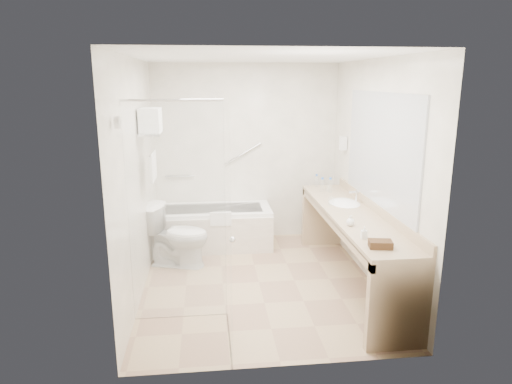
{
  "coord_description": "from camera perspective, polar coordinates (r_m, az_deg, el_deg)",
  "views": [
    {
      "loc": [
        -0.56,
        -4.83,
        2.28
      ],
      "look_at": [
        0.0,
        0.3,
        1.0
      ],
      "focal_mm": 32.0,
      "sensor_mm": 36.0,
      "label": 1
    }
  ],
  "objects": [
    {
      "name": "hairdryer_unit",
      "position": [
        6.21,
        10.84,
        6.0
      ],
      "size": [
        0.08,
        0.1,
        0.18
      ],
      "primitive_type": "cube",
      "color": "silver",
      "rests_on": "wall_right"
    },
    {
      "name": "soap_bottle_a",
      "position": [
        4.34,
        13.34,
        -5.34
      ],
      "size": [
        0.06,
        0.12,
        0.05
      ],
      "primitive_type": "imported",
      "rotation": [
        0.0,
        0.0,
        -0.09
      ],
      "color": "silver",
      "rests_on": "vanity_counter"
    },
    {
      "name": "drinking_glass_near",
      "position": [
        5.39,
        9.39,
        -1.13
      ],
      "size": [
        0.08,
        0.08,
        0.09
      ],
      "primitive_type": "cylinder",
      "rotation": [
        0.0,
        0.0,
        -0.17
      ],
      "color": "silver",
      "rests_on": "vanity_counter"
    },
    {
      "name": "water_bottle_left",
      "position": [
        6.0,
        8.28,
        0.85
      ],
      "size": [
        0.06,
        0.06,
        0.19
      ],
      "rotation": [
        0.0,
        0.0,
        0.2
      ],
      "color": "silver",
      "rests_on": "vanity_counter"
    },
    {
      "name": "sink",
      "position": [
        5.53,
        11.0,
        -1.65
      ],
      "size": [
        0.4,
        0.52,
        0.14
      ],
      "primitive_type": "ellipsoid",
      "color": "white",
      "rests_on": "vanity_counter"
    },
    {
      "name": "floor",
      "position": [
        5.37,
        0.35,
        -11.19
      ],
      "size": [
        3.2,
        3.2,
        0.0
      ],
      "primitive_type": "plane",
      "color": "tan",
      "rests_on": "ground"
    },
    {
      "name": "mirror",
      "position": [
        5.09,
        15.24,
        5.19
      ],
      "size": [
        0.02,
        2.0,
        1.2
      ],
      "primitive_type": "cube",
      "color": "#AFB3BC",
      "rests_on": "wall_right"
    },
    {
      "name": "grab_bar_short",
      "position": [
        6.54,
        -9.52,
        2.0
      ],
      "size": [
        0.4,
        0.03,
        0.03
      ],
      "primitive_type": "cylinder",
      "rotation": [
        0.0,
        1.57,
        0.0
      ],
      "color": "silver",
      "rests_on": "wall_back"
    },
    {
      "name": "ceiling",
      "position": [
        4.87,
        0.4,
        16.52
      ],
      "size": [
        2.6,
        3.2,
        0.1
      ],
      "primitive_type": "cube",
      "color": "white",
      "rests_on": "wall_back"
    },
    {
      "name": "shower_enclosure",
      "position": [
        4.09,
        -6.95,
        -3.45
      ],
      "size": [
        0.96,
        0.91,
        2.11
      ],
      "color": "silver",
      "rests_on": "floor"
    },
    {
      "name": "grab_bar_long",
      "position": [
        6.49,
        -1.65,
        4.79
      ],
      "size": [
        0.53,
        0.03,
        0.33
      ],
      "primitive_type": "cylinder",
      "rotation": [
        0.0,
        1.05,
        0.0
      ],
      "color": "silver",
      "rests_on": "wall_back"
    },
    {
      "name": "towel_shelf",
      "position": [
        5.24,
        -13.0,
        7.81
      ],
      "size": [
        0.24,
        0.55,
        0.81
      ],
      "color": "silver",
      "rests_on": "wall_left"
    },
    {
      "name": "faucet",
      "position": [
        5.54,
        12.48,
        -0.5
      ],
      "size": [
        0.03,
        0.03,
        0.14
      ],
      "primitive_type": "cylinder",
      "color": "silver",
      "rests_on": "vanity_counter"
    },
    {
      "name": "bathtub",
      "position": [
        6.39,
        -5.39,
        -4.41
      ],
      "size": [
        1.6,
        0.73,
        0.59
      ],
      "color": "white",
      "rests_on": "floor"
    },
    {
      "name": "vanity_counter",
      "position": [
        5.21,
        11.87,
        -4.74
      ],
      "size": [
        0.55,
        2.7,
        0.95
      ],
      "color": "tan",
      "rests_on": "floor"
    },
    {
      "name": "wall_front",
      "position": [
        3.44,
        3.45,
        -3.53
      ],
      "size": [
        2.6,
        0.1,
        2.5
      ],
      "primitive_type": "cube",
      "color": "white",
      "rests_on": "ground"
    },
    {
      "name": "water_bottle_mid",
      "position": [
        6.26,
        7.57,
        1.35
      ],
      "size": [
        0.05,
        0.05,
        0.18
      ],
      "rotation": [
        0.0,
        0.0,
        0.23
      ],
      "color": "silver",
      "rests_on": "vanity_counter"
    },
    {
      "name": "drinking_glass_far",
      "position": [
        6.05,
        8.93,
        0.46
      ],
      "size": [
        0.08,
        0.08,
        0.08
      ],
      "primitive_type": "cylinder",
      "rotation": [
        0.0,
        0.0,
        -0.42
      ],
      "color": "silver",
      "rests_on": "vanity_counter"
    },
    {
      "name": "wall_back",
      "position": [
        6.54,
        -1.24,
        4.86
      ],
      "size": [
        2.6,
        0.1,
        2.5
      ],
      "primitive_type": "cube",
      "color": "white",
      "rests_on": "ground"
    },
    {
      "name": "soap_bottle_b",
      "position": [
        4.67,
        11.72,
        -3.64
      ],
      "size": [
        0.11,
        0.13,
        0.08
      ],
      "primitive_type": "imported",
      "rotation": [
        0.0,
        0.0,
        0.32
      ],
      "color": "silver",
      "rests_on": "vanity_counter"
    },
    {
      "name": "water_bottle_right",
      "position": [
        5.98,
        9.26,
        0.8
      ],
      "size": [
        0.06,
        0.06,
        0.2
      ],
      "rotation": [
        0.0,
        0.0,
        -0.14
      ],
      "color": "silver",
      "rests_on": "vanity_counter"
    },
    {
      "name": "wall_left",
      "position": [
        4.99,
        -14.62,
        1.57
      ],
      "size": [
        0.1,
        3.2,
        2.5
      ],
      "primitive_type": "cube",
      "color": "white",
      "rests_on": "ground"
    },
    {
      "name": "toilet",
      "position": [
        5.78,
        -9.79,
        -5.4
      ],
      "size": [
        0.88,
        0.64,
        0.77
      ],
      "primitive_type": "imported",
      "rotation": [
        0.0,
        0.0,
        1.29
      ],
      "color": "white",
      "rests_on": "floor"
    },
    {
      "name": "wall_right",
      "position": [
        5.28,
        14.55,
        2.23
      ],
      "size": [
        0.1,
        3.2,
        2.5
      ],
      "primitive_type": "cube",
      "color": "white",
      "rests_on": "ground"
    },
    {
      "name": "amenity_basket",
      "position": [
        4.14,
        15.29,
        -6.3
      ],
      "size": [
        0.22,
        0.16,
        0.07
      ],
      "primitive_type": "cube",
      "rotation": [
        0.0,
        0.0,
        -0.17
      ],
      "color": "#473019",
      "rests_on": "vanity_counter"
    }
  ]
}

